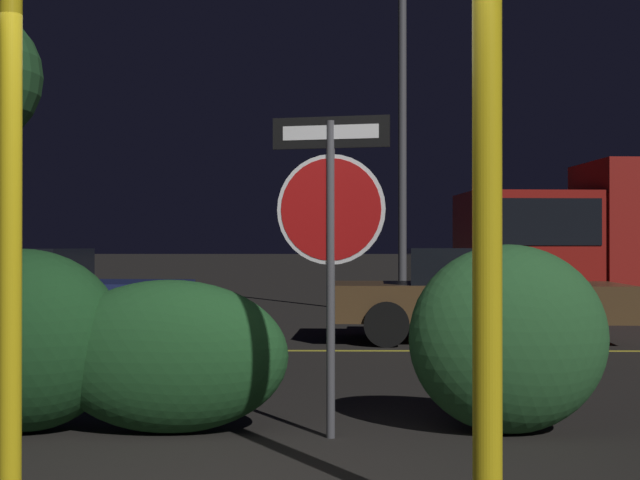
{
  "coord_description": "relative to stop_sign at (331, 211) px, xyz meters",
  "views": [
    {
      "loc": [
        0.51,
        -4.64,
        1.34
      ],
      "look_at": [
        0.4,
        4.2,
        1.39
      ],
      "focal_mm": 50.0,
      "sensor_mm": 36.0,
      "label": 1
    }
  ],
  "objects": [
    {
      "name": "street_lamp",
      "position": [
        1.37,
        10.87,
        2.41
      ],
      "size": [
        0.36,
        0.36,
        6.81
      ],
      "color": "#4C4C51",
      "rests_on": "ground_plane"
    },
    {
      "name": "delivery_truck",
      "position": [
        5.77,
        11.26,
        0.0
      ],
      "size": [
        6.54,
        2.79,
        2.96
      ],
      "rotation": [
        0.0,
        0.0,
        1.63
      ],
      "color": "maroon",
      "rests_on": "ground_plane"
    },
    {
      "name": "road_center_stripe",
      "position": [
        -0.51,
        5.1,
        -1.58
      ],
      "size": [
        32.01,
        0.12,
        0.01
      ],
      "primitive_type": "cube",
      "color": "gold",
      "rests_on": "ground_plane"
    },
    {
      "name": "hedge_bush_1",
      "position": [
        -2.22,
        0.18,
        -0.92
      ],
      "size": [
        1.47,
        1.01,
        1.32
      ],
      "primitive_type": "ellipsoid",
      "color": "#19421E",
      "rests_on": "ground_plane"
    },
    {
      "name": "stop_sign",
      "position": [
        0.0,
        0.0,
        0.0
      ],
      "size": [
        0.82,
        0.2,
        2.24
      ],
      "rotation": [
        0.0,
        0.0,
        -0.21
      ],
      "color": "#4C4C51",
      "rests_on": "ground_plane"
    },
    {
      "name": "hedge_bush_2",
      "position": [
        -1.16,
        0.15,
        -1.03
      ],
      "size": [
        1.71,
        0.75,
        1.1
      ],
      "primitive_type": "ellipsoid",
      "color": "#1E4C23",
      "rests_on": "ground_plane"
    },
    {
      "name": "yellow_pole_left",
      "position": [
        -1.61,
        -1.77,
        0.02
      ],
      "size": [
        0.12,
        0.12,
        3.21
      ],
      "primitive_type": "cylinder",
      "color": "yellow",
      "rests_on": "ground_plane"
    },
    {
      "name": "passing_car_2",
      "position": [
        2.01,
        6.31,
        -0.92
      ],
      "size": [
        4.24,
        2.0,
        1.3
      ],
      "rotation": [
        0.0,
        0.0,
        -1.62
      ],
      "color": "brown",
      "rests_on": "ground_plane"
    },
    {
      "name": "passing_car_1",
      "position": [
        -4.39,
        6.32,
        -0.92
      ],
      "size": [
        4.76,
        2.23,
        1.29
      ],
      "rotation": [
        0.0,
        0.0,
        -1.66
      ],
      "color": "navy",
      "rests_on": "ground_plane"
    },
    {
      "name": "hedge_bush_3",
      "position": [
        1.27,
        0.16,
        -0.91
      ],
      "size": [
        1.42,
        0.88,
        1.35
      ],
      "primitive_type": "ellipsoid",
      "color": "#285B2D",
      "rests_on": "ground_plane"
    },
    {
      "name": "yellow_pole_right",
      "position": [
        0.73,
        -2.06,
        -0.05
      ],
      "size": [
        0.14,
        0.14,
        3.06
      ],
      "primitive_type": "cylinder",
      "color": "yellow",
      "rests_on": "ground_plane"
    }
  ]
}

